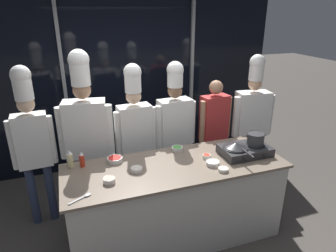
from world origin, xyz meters
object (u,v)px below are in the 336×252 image
at_px(chef_sous, 86,128).
at_px(squeeze_bottle_oil, 70,159).
at_px(chef_pastry, 175,123).
at_px(prep_bowl_shrimp, 109,180).
at_px(chef_apprentice, 252,114).
at_px(serving_spoon_slotted, 84,197).
at_px(person_guest, 214,125).
at_px(prep_bowl_chili_flakes, 207,156).
at_px(stock_pot, 256,138).
at_px(squeeze_bottle_chili, 82,160).
at_px(prep_bowl_scallions, 177,148).
at_px(prep_bowl_onion, 137,169).
at_px(prep_bowl_bell_pepper, 115,159).
at_px(prep_bowl_garlic, 213,163).
at_px(chef_head, 31,135).
at_px(chef_line, 135,128).
at_px(portable_stove, 245,150).
at_px(frying_pan, 236,145).
at_px(prep_bowl_chicken, 223,169).

bearing_deg(chef_sous, squeeze_bottle_oil, 72.77).
height_order(squeeze_bottle_oil, chef_pastry, chef_pastry).
relative_size(prep_bowl_shrimp, chef_apprentice, 0.06).
bearing_deg(serving_spoon_slotted, person_guest, 30.46).
xyz_separation_m(prep_bowl_chili_flakes, person_guest, (0.48, 0.76, 0.03)).
xyz_separation_m(stock_pot, squeeze_bottle_chili, (-1.89, 0.32, -0.10)).
bearing_deg(person_guest, prep_bowl_scallions, 25.61).
distance_m(prep_bowl_scallions, chef_apprentice, 1.40).
height_order(squeeze_bottle_chili, prep_bowl_onion, squeeze_bottle_chili).
distance_m(prep_bowl_shrimp, chef_apprentice, 2.35).
relative_size(prep_bowl_shrimp, prep_bowl_bell_pepper, 0.69).
height_order(prep_bowl_garlic, chef_head, chef_head).
relative_size(chef_pastry, chef_apprentice, 0.99).
relative_size(prep_bowl_chili_flakes, chef_line, 0.05).
relative_size(chef_head, chef_sous, 0.93).
distance_m(prep_bowl_garlic, prep_bowl_bell_pepper, 1.05).
xyz_separation_m(stock_pot, prep_bowl_garlic, (-0.58, -0.10, -0.15)).
xyz_separation_m(stock_pot, serving_spoon_slotted, (-1.92, -0.26, -0.17)).
height_order(chef_head, chef_apprentice, chef_head).
xyz_separation_m(prep_bowl_garlic, prep_bowl_bell_pepper, (-0.97, 0.42, 0.00)).
relative_size(prep_bowl_garlic, prep_bowl_bell_pepper, 0.84).
distance_m(squeeze_bottle_chili, chef_head, 0.72).
distance_m(serving_spoon_slotted, chef_sous, 1.05).
xyz_separation_m(portable_stove, squeeze_bottle_oil, (-1.88, 0.34, 0.04)).
height_order(prep_bowl_scallions, person_guest, person_guest).
relative_size(portable_stove, chef_line, 0.29).
height_order(serving_spoon_slotted, chef_sous, chef_sous).
bearing_deg(portable_stove, serving_spoon_slotted, -171.90).
bearing_deg(serving_spoon_slotted, prep_bowl_scallions, 28.30).
xyz_separation_m(prep_bowl_bell_pepper, chef_head, (-0.84, 0.50, 0.19)).
bearing_deg(prep_bowl_chili_flakes, frying_pan, -11.26).
distance_m(squeeze_bottle_chili, chef_pastry, 1.32).
height_order(prep_bowl_chicken, serving_spoon_slotted, prep_bowl_chicken).
height_order(prep_bowl_shrimp, prep_bowl_onion, prep_bowl_shrimp).
height_order(prep_bowl_bell_pepper, chef_head, chef_head).
xyz_separation_m(chef_head, chef_apprentice, (2.88, -0.02, -0.07)).
bearing_deg(prep_bowl_chicken, frying_pan, 41.06).
bearing_deg(prep_bowl_scallions, chef_pastry, 72.96).
relative_size(prep_bowl_chili_flakes, serving_spoon_slotted, 0.44).
relative_size(prep_bowl_bell_pepper, prep_bowl_chicken, 1.60).
distance_m(prep_bowl_shrimp, serving_spoon_slotted, 0.30).
height_order(prep_bowl_chicken, chef_sous, chef_sous).
bearing_deg(chef_sous, stock_pot, 167.09).
height_order(stock_pot, chef_apprentice, chef_apprentice).
xyz_separation_m(prep_bowl_chili_flakes, serving_spoon_slotted, (-1.34, -0.32, -0.02)).
bearing_deg(prep_bowl_bell_pepper, chef_pastry, 29.49).
relative_size(prep_bowl_chicken, chef_line, 0.06).
bearing_deg(stock_pot, chef_head, 161.07).
xyz_separation_m(prep_bowl_chicken, chef_line, (-0.67, 1.02, 0.16)).
bearing_deg(prep_bowl_chili_flakes, serving_spoon_slotted, -166.79).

